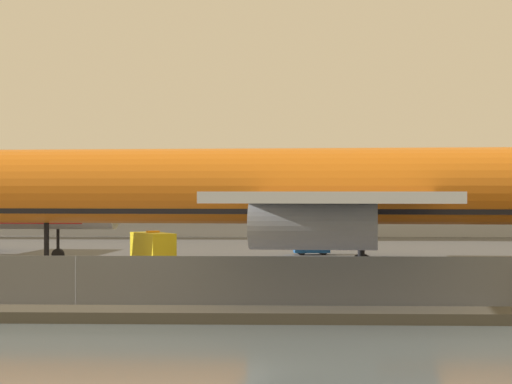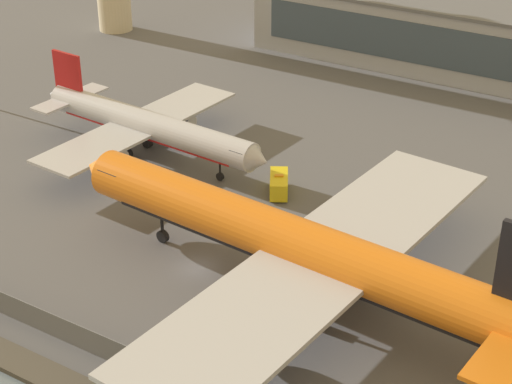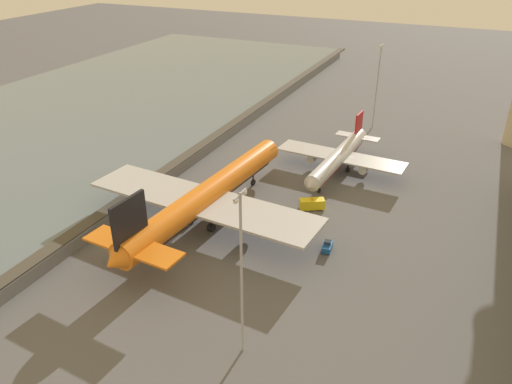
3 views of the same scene
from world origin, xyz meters
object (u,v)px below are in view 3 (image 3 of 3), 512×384
(passenger_jet_silver, at_px, (339,157))
(baggage_tug, at_px, (327,246))
(apron_light_mast_apron_west, at_px, (377,83))
(apron_light_mast_apron_east, at_px, (241,270))
(cargo_jet_orange, at_px, (207,196))
(ops_van, at_px, (311,204))

(passenger_jet_silver, height_order, baggage_tug, passenger_jet_silver)
(apron_light_mast_apron_west, relative_size, apron_light_mast_apron_east, 0.97)
(cargo_jet_orange, bearing_deg, baggage_tug, 90.44)
(cargo_jet_orange, distance_m, apron_light_mast_apron_west, 70.68)
(ops_van, bearing_deg, apron_light_mast_apron_west, 179.49)
(baggage_tug, relative_size, ops_van, 0.60)
(passenger_jet_silver, xyz_separation_m, apron_light_mast_apron_east, (61.80, 4.36, 9.60))
(passenger_jet_silver, bearing_deg, apron_light_mast_apron_west, 179.29)
(ops_van, distance_m, apron_light_mast_apron_west, 55.80)
(ops_van, relative_size, apron_light_mast_apron_east, 0.22)
(passenger_jet_silver, height_order, apron_light_mast_apron_east, apron_light_mast_apron_east)
(baggage_tug, relative_size, apron_light_mast_apron_east, 0.13)
(apron_light_mast_apron_west, bearing_deg, apron_light_mast_apron_east, 2.33)
(passenger_jet_silver, xyz_separation_m, ops_van, (19.70, -0.05, -2.99))
(cargo_jet_orange, height_order, apron_light_mast_apron_east, apron_light_mast_apron_east)
(passenger_jet_silver, bearing_deg, apron_light_mast_apron_east, 4.04)
(passenger_jet_silver, distance_m, ops_van, 19.93)
(ops_van, xyz_separation_m, apron_light_mast_apron_west, (-54.44, 0.48, 12.25))
(apron_light_mast_apron_west, distance_m, apron_light_mast_apron_east, 96.62)
(apron_light_mast_apron_east, bearing_deg, apron_light_mast_apron_west, -177.67)
(passenger_jet_silver, bearing_deg, baggage_tug, 13.08)
(cargo_jet_orange, distance_m, ops_van, 22.51)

